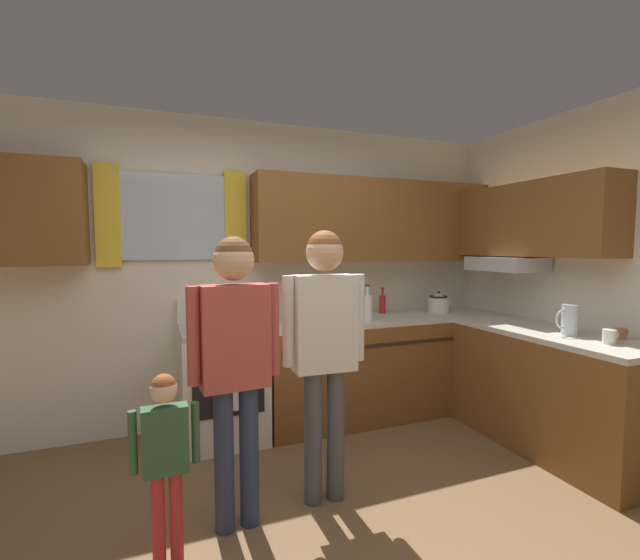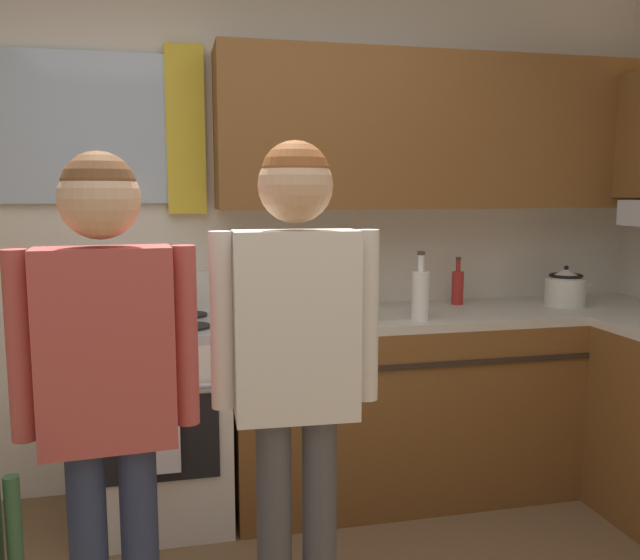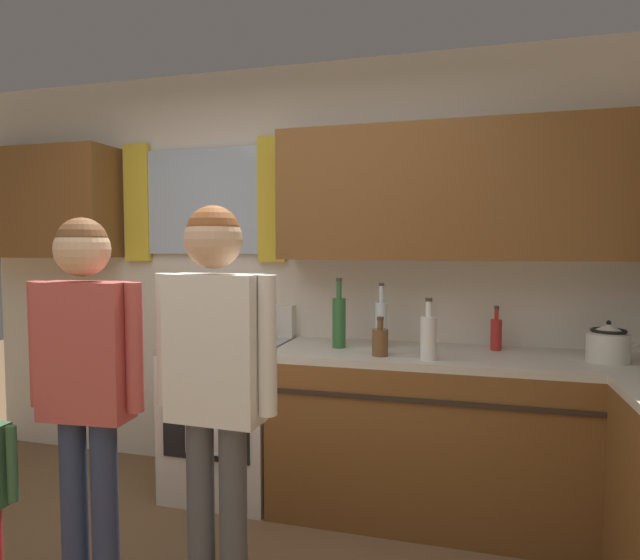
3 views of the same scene
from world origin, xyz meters
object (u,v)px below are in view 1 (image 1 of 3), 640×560
object	(u,v)px
bottle_wine_green	(302,304)
bottle_tall_clear	(325,303)
small_child	(165,447)
stove_oven	(223,381)
bottle_milk_white	(367,308)
water_pitcher	(569,320)
adult_holding_child	(235,347)
adult_in_plaid	(325,333)
cup_terracotta	(621,333)
stovetop_kettle	(439,303)
mug_ceramic_white	(610,337)
bottle_squat_brown	(339,314)
bottle_sauce_red	(382,304)

from	to	relation	value
bottle_wine_green	bottle_tall_clear	xyz separation A→B (m)	(0.23, 0.06, -0.01)
small_child	bottle_wine_green	bearing A→B (deg)	48.77
stove_oven	small_child	distance (m)	1.37
bottle_wine_green	bottle_milk_white	bearing A→B (deg)	-21.06
bottle_wine_green	bottle_tall_clear	size ratio (longest dim) A/B	1.07
bottle_milk_white	bottle_tall_clear	world-z (taller)	bottle_tall_clear
bottle_wine_green	water_pitcher	xyz separation A→B (m)	(1.59, -1.22, -0.04)
adult_holding_child	adult_in_plaid	distance (m)	0.54
cup_terracotta	adult_in_plaid	size ratio (longest dim) A/B	0.07
bottle_milk_white	stovetop_kettle	bearing A→B (deg)	12.35
cup_terracotta	mug_ceramic_white	world-z (taller)	mug_ceramic_white
water_pitcher	mug_ceramic_white	bearing A→B (deg)	-89.30
bottle_milk_white	mug_ceramic_white	size ratio (longest dim) A/B	2.49
bottle_wine_green	bottle_squat_brown	xyz separation A→B (m)	(0.26, -0.17, -0.07)
water_pitcher	small_child	xyz separation A→B (m)	(-2.72, -0.07, -0.42)
bottle_squat_brown	stovetop_kettle	bearing A→B (deg)	8.12
bottle_sauce_red	bottle_wine_green	xyz separation A→B (m)	(-0.85, -0.15, 0.06)
adult_in_plaid	small_child	size ratio (longest dim) A/B	1.73
adult_in_plaid	small_child	world-z (taller)	adult_in_plaid
water_pitcher	adult_in_plaid	xyz separation A→B (m)	(-1.82, 0.15, 0.01)
bottle_tall_clear	stovetop_kettle	xyz separation A→B (m)	(1.14, -0.07, -0.05)
bottle_tall_clear	cup_terracotta	world-z (taller)	bottle_tall_clear
stove_oven	bottle_wine_green	bearing A→B (deg)	0.15
bottle_milk_white	adult_in_plaid	xyz separation A→B (m)	(-0.74, -0.88, 0.00)
water_pitcher	adult_holding_child	bearing A→B (deg)	177.93
stove_oven	mug_ceramic_white	bearing A→B (deg)	-33.71
cup_terracotta	adult_holding_child	world-z (taller)	adult_holding_child
water_pitcher	small_child	world-z (taller)	water_pitcher
bottle_milk_white	stovetop_kettle	distance (m)	0.89
bottle_milk_white	bottle_tall_clear	bearing A→B (deg)	137.60
bottle_tall_clear	small_child	distance (m)	1.97
cup_terracotta	stovetop_kettle	distance (m)	1.50
bottle_sauce_red	small_child	world-z (taller)	bottle_sauce_red
bottle_tall_clear	mug_ceramic_white	bearing A→B (deg)	-49.13
stovetop_kettle	adult_in_plaid	bearing A→B (deg)	-146.40
bottle_tall_clear	bottle_squat_brown	distance (m)	0.24
adult_holding_child	bottle_tall_clear	bearing A→B (deg)	50.06
bottle_sauce_red	bottle_wine_green	bearing A→B (deg)	-169.77
bottle_wine_green	small_child	size ratio (longest dim) A/B	0.42
bottle_wine_green	water_pitcher	size ratio (longest dim) A/B	1.79
adult_holding_child	bottle_milk_white	bearing A→B (deg)	36.28
stovetop_kettle	bottle_squat_brown	bearing A→B (deg)	-171.88
mug_ceramic_white	small_child	bearing A→B (deg)	175.35
bottle_milk_white	bottle_tall_clear	distance (m)	0.38
bottle_sauce_red	water_pitcher	size ratio (longest dim) A/B	1.12
bottle_wine_green	stovetop_kettle	distance (m)	1.38
mug_ceramic_white	adult_in_plaid	world-z (taller)	adult_in_plaid
adult_holding_child	small_child	size ratio (longest dim) A/B	1.69
stove_oven	small_child	world-z (taller)	stove_oven
stovetop_kettle	bottle_wine_green	bearing A→B (deg)	179.71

